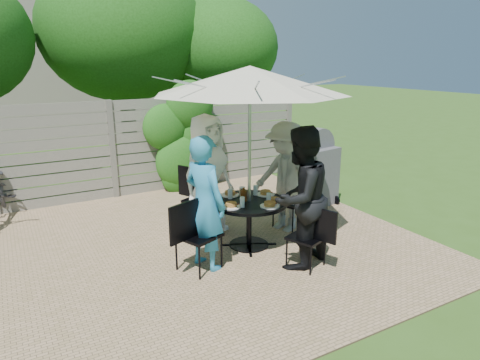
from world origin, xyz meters
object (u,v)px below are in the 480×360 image
person_right (285,177)px  plate_extra (274,201)px  patio_table (249,215)px  glass_back (230,194)px  person_left (205,204)px  plate_back (230,194)px  glass_front (269,198)px  chair_back (202,211)px  syrup_jug (244,195)px  chair_left (198,249)px  plate_front (270,205)px  person_back (207,175)px  bbq_grill (316,170)px  chair_front (307,249)px  coffee_cup (242,192)px  plate_left (231,205)px  person_front (300,198)px  umbrella (250,80)px  chair_right (289,212)px  plate_right (266,193)px  glass_right (255,190)px  glass_left (242,202)px

person_right → plate_extra: (-0.52, -0.49, -0.14)m
patio_table → glass_back: size_ratio=9.39×
person_left → plate_back: 0.92m
person_right → glass_front: 0.78m
chair_back → syrup_jug: size_ratio=6.03×
person_left → plate_back: person_left is taller
glass_back → glass_front: (0.36, -0.43, 0.00)m
chair_left → plate_front: 1.11m
person_back → patio_table: bearing=-90.0°
plate_front → bbq_grill: bbq_grill is taller
person_right → glass_back: 0.97m
person_back → bbq_grill: person_back is taller
person_back → plate_extra: 1.16m
chair_left → person_left: (0.13, 0.04, 0.57)m
plate_back → syrup_jug: size_ratio=1.62×
chair_front → coffee_cup: chair_front is taller
person_back → glass_back: 0.60m
person_back → plate_left: (-0.08, -0.90, -0.20)m
plate_extra → person_front: bearing=-90.2°
plate_extra → umbrella: bearing=139.6°
plate_back → glass_front: bearing=-61.8°
patio_table → plate_front: size_ratio=5.06×
chair_right → glass_back: size_ratio=6.01×
chair_left → plate_front: bearing=-23.6°
plate_right → syrup_jug: bearing=-168.2°
person_right → plate_front: (-0.67, -0.61, -0.14)m
umbrella → chair_right: bearing=18.7°
plate_back → plate_extra: 0.68m
person_front → glass_right: size_ratio=12.88×
syrup_jug → plate_left: bearing=-151.9°
person_back → plate_back: 0.51m
person_back → glass_back: (0.08, -0.57, -0.15)m
umbrella → glass_left: bearing=-139.4°
chair_left → plate_left: bearing=-3.2°
plate_extra → glass_front: (-0.08, 0.01, 0.05)m
plate_right → bbq_grill: (1.63, 0.87, -0.07)m
person_back → plate_front: (0.38, -1.13, -0.20)m
syrup_jug → glass_back: bearing=120.7°
chair_front → plate_front: chair_front is taller
umbrella → coffee_cup: umbrella is taller
glass_back → glass_right: bearing=-4.4°
person_front → plate_extra: size_ratio=7.51×
plate_back → coffee_cup: size_ratio=2.17×
person_back → person_left: 1.17m
plate_front → syrup_jug: 0.42m
person_left → syrup_jug: 0.78m
plate_left → glass_back: size_ratio=1.86×
chair_right → plate_right: size_ratio=3.23×
glass_left → chair_left: bearing=-169.8°
chair_left → chair_front: (1.22, -0.60, -0.04)m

